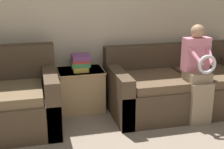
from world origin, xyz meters
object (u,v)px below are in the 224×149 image
at_px(couch_main, 178,87).
at_px(book_stack, 80,62).
at_px(child_left_seated, 198,71).
at_px(side_shelf, 81,89).

bearing_deg(couch_main, book_stack, 167.19).
height_order(child_left_seated, book_stack, child_left_seated).
bearing_deg(side_shelf, couch_main, -12.71).
distance_m(couch_main, book_stack, 1.36).
xyz_separation_m(couch_main, child_left_seated, (0.05, -0.41, 0.35)).
bearing_deg(side_shelf, child_left_seated, -27.79).
xyz_separation_m(couch_main, book_stack, (-1.28, 0.29, 0.36)).
bearing_deg(couch_main, child_left_seated, -83.68).
distance_m(child_left_seated, book_stack, 1.49).
xyz_separation_m(child_left_seated, book_stack, (-1.32, 0.70, 0.01)).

